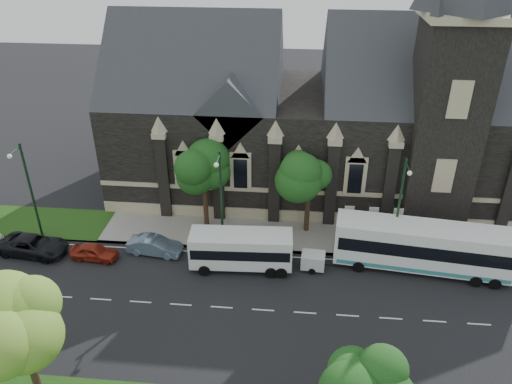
# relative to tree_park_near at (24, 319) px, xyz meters

# --- Properties ---
(ground) EXTENTS (160.00, 160.00, 0.00)m
(ground) POSITION_rel_tree_park_near_xyz_m (11.77, 8.77, -6.42)
(ground) COLOR black
(ground) RESTS_ON ground
(sidewalk) EXTENTS (80.00, 5.00, 0.15)m
(sidewalk) POSITION_rel_tree_park_near_xyz_m (11.77, 18.27, -6.34)
(sidewalk) COLOR gray
(sidewalk) RESTS_ON ground
(museum) EXTENTS (40.00, 17.70, 29.90)m
(museum) POSITION_rel_tree_park_near_xyz_m (16.89, 27.55, 1.75)
(museum) COLOR black
(museum) RESTS_ON ground
(tree_park_near) EXTENTS (4.42, 4.42, 8.56)m
(tree_park_near) POSITION_rel_tree_park_near_xyz_m (0.00, 0.00, 0.00)
(tree_park_near) COLOR black
(tree_park_near) RESTS_ON ground
(tree_park_east) EXTENTS (3.40, 3.40, 6.28)m
(tree_park_east) POSITION_rel_tree_park_near_xyz_m (17.95, -0.55, -1.80)
(tree_park_east) COLOR black
(tree_park_east) RESTS_ON ground
(tree_walk_right) EXTENTS (4.08, 4.08, 7.80)m
(tree_walk_right) POSITION_rel_tree_park_near_xyz_m (14.98, 19.48, -0.60)
(tree_walk_right) COLOR black
(tree_walk_right) RESTS_ON ground
(tree_walk_left) EXTENTS (3.91, 3.91, 7.64)m
(tree_walk_left) POSITION_rel_tree_park_near_xyz_m (5.97, 19.47, -0.68)
(tree_walk_left) COLOR black
(tree_walk_left) RESTS_ON ground
(street_lamp_near) EXTENTS (0.36, 1.88, 9.00)m
(street_lamp_near) POSITION_rel_tree_park_near_xyz_m (21.77, 15.86, -1.30)
(street_lamp_near) COLOR #16331C
(street_lamp_near) RESTS_ON ground
(street_lamp_mid) EXTENTS (0.36, 1.88, 9.00)m
(street_lamp_mid) POSITION_rel_tree_park_near_xyz_m (7.77, 15.86, -1.30)
(street_lamp_mid) COLOR #16331C
(street_lamp_mid) RESTS_ON ground
(street_lamp_far) EXTENTS (0.36, 1.88, 9.00)m
(street_lamp_far) POSITION_rel_tree_park_near_xyz_m (-8.23, 15.86, -1.30)
(street_lamp_far) COLOR #16331C
(street_lamp_far) RESTS_ON ground
(banner_flag_left) EXTENTS (0.90, 0.10, 4.00)m
(banner_flag_left) POSITION_rel_tree_park_near_xyz_m (18.06, 17.77, -4.03)
(banner_flag_left) COLOR #16331C
(banner_flag_left) RESTS_ON ground
(banner_flag_center) EXTENTS (0.90, 0.10, 4.00)m
(banner_flag_center) POSITION_rel_tree_park_near_xyz_m (20.06, 17.77, -4.03)
(banner_flag_center) COLOR #16331C
(banner_flag_center) RESTS_ON ground
(banner_flag_right) EXTENTS (0.90, 0.10, 4.00)m
(banner_flag_right) POSITION_rel_tree_park_near_xyz_m (22.06, 17.77, -4.03)
(banner_flag_right) COLOR #16331C
(banner_flag_right) RESTS_ON ground
(tour_coach) EXTENTS (13.73, 4.38, 3.94)m
(tour_coach) POSITION_rel_tree_park_near_xyz_m (23.78, 14.76, -4.28)
(tour_coach) COLOR white
(tour_coach) RESTS_ON ground
(shuttle_bus) EXTENTS (8.12, 3.11, 3.09)m
(shuttle_bus) POSITION_rel_tree_park_near_xyz_m (9.63, 13.65, -4.64)
(shuttle_bus) COLOR white
(shuttle_bus) RESTS_ON ground
(box_trailer) EXTENTS (2.73, 1.61, 1.43)m
(box_trailer) POSITION_rel_tree_park_near_xyz_m (15.33, 13.90, -5.61)
(box_trailer) COLOR silver
(box_trailer) RESTS_ON ground
(sedan) EXTENTS (4.69, 2.08, 1.50)m
(sedan) POSITION_rel_tree_park_near_xyz_m (2.24, 14.76, -5.67)
(sedan) COLOR slate
(sedan) RESTS_ON ground
(car_far_red) EXTENTS (4.00, 1.87, 1.33)m
(car_far_red) POSITION_rel_tree_park_near_xyz_m (-2.48, 13.55, -5.75)
(car_far_red) COLOR maroon
(car_far_red) RESTS_ON ground
(car_far_black) EXTENTS (5.93, 3.25, 1.58)m
(car_far_black) POSITION_rel_tree_park_near_xyz_m (-7.77, 13.82, -5.63)
(car_far_black) COLOR black
(car_far_black) RESTS_ON ground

